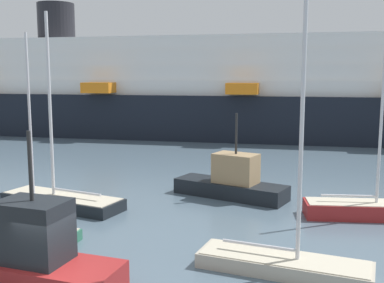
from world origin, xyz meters
The scene contains 7 objects.
sailboat_1 centered at (7.19, 3.83, 0.48)m, with size 6.51×2.50×10.67m.
sailboat_2 centered at (-4.04, 4.20, 0.43)m, with size 4.76×1.34×9.02m.
sailboat_3 centered at (-5.39, 9.12, 0.48)m, with size 7.45×3.35×10.59m.
sailboat_5 centered at (10.67, 11.71, 0.50)m, with size 6.39×2.85×8.87m.
fishing_boat_0 centered at (-1.22, 0.39, 1.04)m, with size 6.94×2.55×5.42m.
fishing_boat_1 centered at (3.27, 13.81, 0.92)m, with size 7.13×3.83×5.04m.
cruise_ship centered at (-8.48, 41.22, 5.18)m, with size 92.01×19.04×16.17m.
Camera 1 is at (8.47, -12.79, 7.26)m, focal length 43.33 mm.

